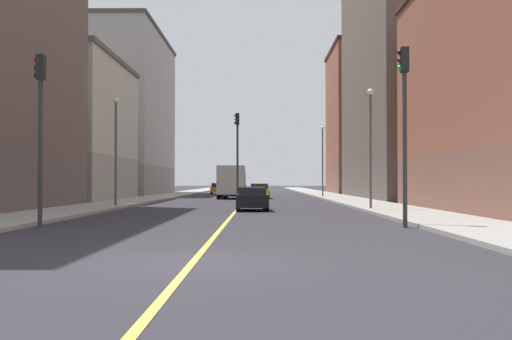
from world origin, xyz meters
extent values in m
plane|color=#2E2C32|center=(0.00, 0.00, 0.00)|extent=(400.00, 400.00, 0.00)
cube|color=#9E9B93|center=(8.84, 49.00, 0.07)|extent=(3.80, 168.00, 0.15)
cube|color=#9E9B93|center=(-8.84, 49.00, 0.07)|extent=(3.80, 168.00, 0.15)
cube|color=#E5D14C|center=(0.00, 49.00, 0.01)|extent=(0.16, 154.00, 0.01)
cube|color=brown|center=(15.19, 44.64, 2.06)|extent=(8.90, 24.57, 4.12)
cube|color=brown|center=(15.19, 44.64, 13.46)|extent=(8.90, 24.57, 18.69)
cube|color=brown|center=(15.19, 67.02, 2.08)|extent=(8.90, 14.46, 4.16)
cube|color=#93513D|center=(15.19, 67.02, 11.50)|extent=(8.90, 14.46, 14.67)
cube|color=#42241B|center=(15.19, 67.02, 19.04)|extent=(9.20, 14.76, 0.40)
cube|color=#9D9688|center=(-15.19, 38.77, 1.89)|extent=(8.90, 16.02, 3.78)
cube|color=#BCB29E|center=(-15.19, 38.77, 7.77)|extent=(8.90, 16.02, 7.98)
cube|color=#545047|center=(-15.19, 38.77, 11.96)|extent=(9.20, 16.32, 0.40)
cube|color=gray|center=(-15.19, 61.21, 1.73)|extent=(8.90, 22.24, 3.45)
cube|color=#9E9993|center=(-15.19, 61.21, 11.39)|extent=(8.90, 22.24, 15.88)
cube|color=#474442|center=(-15.19, 61.21, 19.53)|extent=(9.20, 22.54, 0.40)
cylinder|color=#2D2D2D|center=(6.54, 9.22, 2.78)|extent=(0.16, 0.16, 5.56)
cube|color=black|center=(6.54, 9.22, 6.01)|extent=(0.28, 0.32, 0.90)
sphere|color=#320404|center=(6.38, 9.22, 6.28)|extent=(0.20, 0.20, 0.20)
sphere|color=#352204|center=(6.38, 9.22, 6.00)|extent=(0.20, 0.20, 0.20)
sphere|color=green|center=(6.38, 9.22, 5.72)|extent=(0.20, 0.20, 0.20)
cylinder|color=#2D2D2D|center=(-6.54, 9.22, 2.66)|extent=(0.16, 0.16, 5.32)
cube|color=black|center=(-6.54, 9.22, 5.77)|extent=(0.28, 0.32, 0.90)
sphere|color=red|center=(-6.70, 9.22, 6.04)|extent=(0.20, 0.20, 0.20)
sphere|color=#352204|center=(-6.70, 9.22, 5.76)|extent=(0.20, 0.20, 0.20)
sphere|color=black|center=(-6.70, 9.22, 5.48)|extent=(0.20, 0.20, 0.20)
cylinder|color=#2D2D2D|center=(-0.40, 33.83, 2.99)|extent=(0.16, 0.16, 5.99)
cube|color=black|center=(-0.40, 33.83, 6.44)|extent=(0.28, 0.32, 0.90)
sphere|color=#320404|center=(-0.56, 33.83, 6.71)|extent=(0.20, 0.20, 0.20)
sphere|color=orange|center=(-0.56, 33.83, 6.43)|extent=(0.20, 0.20, 0.20)
sphere|color=black|center=(-0.56, 33.83, 6.15)|extent=(0.20, 0.20, 0.20)
cylinder|color=#4C4C51|center=(7.54, 21.38, 3.34)|extent=(0.14, 0.14, 6.38)
sphere|color=#EAEACC|center=(7.54, 21.38, 6.68)|extent=(0.36, 0.36, 0.36)
cylinder|color=#4C4C51|center=(-7.54, 24.57, 3.32)|extent=(0.14, 0.14, 6.35)
sphere|color=#EAEACC|center=(-7.54, 24.57, 6.65)|extent=(0.36, 0.36, 0.36)
cylinder|color=#4C4C51|center=(7.54, 47.42, 3.48)|extent=(0.14, 0.14, 6.67)
sphere|color=#EAEACC|center=(7.54, 47.42, 6.97)|extent=(0.36, 0.36, 0.36)
cube|color=white|center=(-1.23, 45.70, 0.52)|extent=(1.86, 4.63, 0.60)
cube|color=black|center=(-1.23, 45.63, 1.06)|extent=(1.58, 2.25, 0.48)
cylinder|color=black|center=(-1.97, 47.14, 0.32)|extent=(0.24, 0.65, 0.64)
cylinder|color=black|center=(-0.40, 47.10, 0.32)|extent=(0.24, 0.65, 0.64)
cylinder|color=black|center=(-2.05, 44.30, 0.32)|extent=(0.24, 0.65, 0.64)
cylinder|color=black|center=(-0.48, 44.25, 0.32)|extent=(0.24, 0.65, 0.64)
cube|color=red|center=(-1.12, 57.86, 0.53)|extent=(1.95, 3.97, 0.62)
cube|color=black|center=(-1.12, 57.77, 1.07)|extent=(1.68, 2.01, 0.46)
cylinder|color=black|center=(-2.00, 59.05, 0.32)|extent=(0.24, 0.65, 0.64)
cylinder|color=black|center=(-0.31, 59.09, 0.32)|extent=(0.24, 0.65, 0.64)
cylinder|color=black|center=(-1.93, 56.62, 0.32)|extent=(0.24, 0.65, 0.64)
cylinder|color=black|center=(-0.25, 56.66, 0.32)|extent=(0.24, 0.65, 0.64)
cube|color=black|center=(0.88, 21.70, 0.57)|extent=(1.88, 4.10, 0.70)
cube|color=black|center=(0.88, 21.66, 1.12)|extent=(1.59, 1.95, 0.40)
cylinder|color=black|center=(0.05, 22.93, 0.32)|extent=(0.24, 0.65, 0.64)
cylinder|color=black|center=(1.63, 22.98, 0.32)|extent=(0.24, 0.65, 0.64)
cylinder|color=black|center=(0.14, 20.43, 0.32)|extent=(0.24, 0.65, 0.64)
cylinder|color=black|center=(1.71, 20.48, 0.32)|extent=(0.24, 0.65, 0.64)
cube|color=gold|center=(1.28, 44.72, 0.57)|extent=(1.93, 4.60, 0.69)
cube|color=black|center=(1.29, 44.88, 1.17)|extent=(1.65, 2.04, 0.51)
cylinder|color=black|center=(0.48, 46.16, 0.32)|extent=(0.23, 0.64, 0.64)
cylinder|color=black|center=(2.15, 46.12, 0.32)|extent=(0.23, 0.64, 0.64)
cylinder|color=black|center=(0.42, 43.33, 0.32)|extent=(0.23, 0.64, 0.64)
cylinder|color=black|center=(2.09, 43.29, 0.32)|extent=(0.23, 0.64, 0.64)
cube|color=orange|center=(-4.12, 64.95, 0.56)|extent=(1.85, 4.25, 0.67)
cube|color=black|center=(-4.12, 64.91, 1.15)|extent=(1.59, 2.15, 0.51)
cylinder|color=black|center=(-4.94, 66.24, 0.32)|extent=(0.23, 0.64, 0.64)
cylinder|color=black|center=(-3.35, 66.27, 0.32)|extent=(0.23, 0.64, 0.64)
cylinder|color=black|center=(-4.89, 63.63, 0.32)|extent=(0.23, 0.64, 0.64)
cylinder|color=black|center=(-3.29, 63.66, 0.32)|extent=(0.23, 0.64, 0.64)
cube|color=navy|center=(-1.35, 46.99, 1.42)|extent=(2.47, 1.84, 2.13)
cube|color=#B2B2A8|center=(-1.35, 43.51, 1.76)|extent=(2.47, 4.33, 2.62)
cylinder|color=black|center=(-2.48, 46.66, 0.45)|extent=(0.30, 0.90, 0.90)
cylinder|color=black|center=(-0.22, 46.66, 0.45)|extent=(0.30, 0.90, 0.90)
cylinder|color=black|center=(-2.48, 42.60, 0.45)|extent=(0.30, 0.90, 0.90)
cylinder|color=black|center=(-0.22, 42.60, 0.45)|extent=(0.30, 0.90, 0.90)
camera|label=1|loc=(1.38, -12.28, 1.66)|focal=42.18mm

